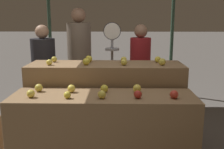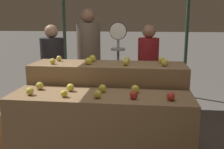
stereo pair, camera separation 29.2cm
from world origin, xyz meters
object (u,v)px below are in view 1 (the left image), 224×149
person_customer_left (79,55)px  person_customer_right (44,69)px  person_vendor_at_scale (140,67)px  produce_scale (112,55)px

person_customer_left → person_customer_right: (-0.49, -0.39, -0.16)m
person_vendor_at_scale → person_customer_right: 1.48m
produce_scale → person_customer_right: bearing=167.5°
produce_scale → person_vendor_at_scale: (0.43, 0.35, -0.23)m
person_customer_left → person_customer_right: bearing=13.0°
produce_scale → person_vendor_at_scale: produce_scale is taller
produce_scale → person_customer_right: (-1.05, 0.23, -0.25)m
person_customer_left → person_customer_right: 0.65m
person_customer_left → person_vendor_at_scale: bearing=139.6°
produce_scale → person_customer_right: 1.10m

